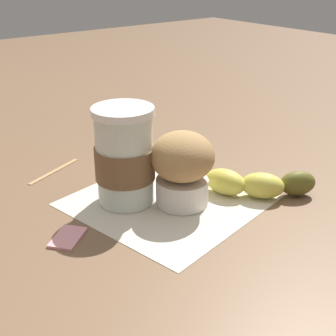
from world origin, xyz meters
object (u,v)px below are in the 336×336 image
(muffin, at_px, (182,166))
(sugar_packet, at_px, (66,235))
(coffee_cup, at_px, (125,157))
(banana, at_px, (244,181))

(muffin, relative_size, sugar_packet, 2.09)
(muffin, distance_m, sugar_packet, 0.18)
(coffee_cup, bearing_deg, banana, -30.61)
(coffee_cup, relative_size, sugar_packet, 2.73)
(muffin, height_order, banana, muffin)
(sugar_packet, bearing_deg, muffin, -7.88)
(muffin, bearing_deg, banana, -19.58)
(banana, bearing_deg, coffee_cup, 149.39)
(muffin, height_order, sugar_packet, muffin)
(sugar_packet, bearing_deg, coffee_cup, 16.03)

